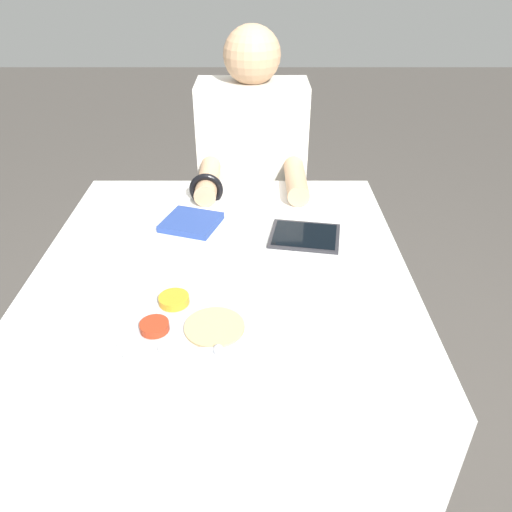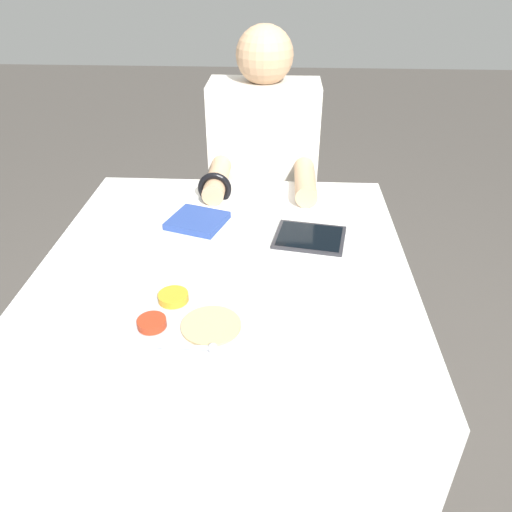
{
  "view_description": "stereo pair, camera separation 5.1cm",
  "coord_description": "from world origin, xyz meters",
  "px_view_note": "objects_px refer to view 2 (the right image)",
  "views": [
    {
      "loc": [
        0.09,
        -1.1,
        1.48
      ],
      "look_at": [
        0.09,
        -0.07,
        0.82
      ],
      "focal_mm": 35.0,
      "sensor_mm": 36.0,
      "label": 1
    },
    {
      "loc": [
        0.14,
        -1.1,
        1.48
      ],
      "look_at": [
        0.09,
        -0.07,
        0.82
      ],
      "focal_mm": 35.0,
      "sensor_mm": 36.0,
      "label": 2
    }
  ],
  "objects_px": {
    "tablet_device": "(310,237)",
    "person_diner": "(263,206)",
    "red_notebook": "(198,221)",
    "thali_tray": "(186,321)"
  },
  "relations": [
    {
      "from": "thali_tray",
      "to": "person_diner",
      "type": "height_order",
      "value": "person_diner"
    },
    {
      "from": "thali_tray",
      "to": "red_notebook",
      "type": "height_order",
      "value": "thali_tray"
    },
    {
      "from": "tablet_device",
      "to": "person_diner",
      "type": "xyz_separation_m",
      "value": [
        -0.15,
        0.54,
        -0.18
      ]
    },
    {
      "from": "red_notebook",
      "to": "tablet_device",
      "type": "relative_size",
      "value": 0.87
    },
    {
      "from": "red_notebook",
      "to": "person_diner",
      "type": "relative_size",
      "value": 0.15
    },
    {
      "from": "tablet_device",
      "to": "person_diner",
      "type": "distance_m",
      "value": 0.59
    },
    {
      "from": "red_notebook",
      "to": "person_diner",
      "type": "bearing_deg",
      "value": 69.3
    },
    {
      "from": "tablet_device",
      "to": "person_diner",
      "type": "relative_size",
      "value": 0.18
    },
    {
      "from": "thali_tray",
      "to": "red_notebook",
      "type": "bearing_deg",
      "value": 95.55
    },
    {
      "from": "thali_tray",
      "to": "red_notebook",
      "type": "xyz_separation_m",
      "value": [
        -0.04,
        0.46,
        0.0
      ]
    }
  ]
}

